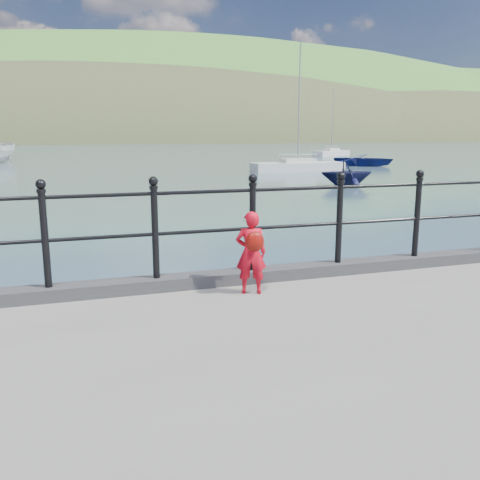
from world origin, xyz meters
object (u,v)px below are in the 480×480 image
object	(u,v)px
child	(251,252)
launch_navy	(347,172)
sailboat_near	(298,167)
railing	(205,219)
sailboat_far	(331,153)
launch_blue	(364,160)

from	to	relation	value
child	launch_navy	distance (m)	23.50
launch_navy	sailboat_near	distance (m)	11.51
railing	launch_navy	size ratio (longest dim) A/B	6.24
sailboat_near	child	bearing A→B (deg)	-115.65
railing	sailboat_far	size ratio (longest dim) A/B	1.99
railing	child	distance (m)	0.71
child	launch_blue	size ratio (longest dim) A/B	0.18
sailboat_near	sailboat_far	bearing A→B (deg)	56.84
sailboat_near	launch_navy	bearing A→B (deg)	-101.11
launch_blue	sailboat_near	world-z (taller)	sailboat_near
child	sailboat_far	distance (m)	65.39
railing	launch_navy	world-z (taller)	railing
launch_navy	sailboat_near	size ratio (longest dim) A/B	0.29
sailboat_far	child	bearing A→B (deg)	-145.86
railing	sailboat_near	bearing A→B (deg)	63.77
launch_navy	sailboat_near	world-z (taller)	sailboat_near
sailboat_far	launch_navy	bearing A→B (deg)	-143.90
child	sailboat_near	world-z (taller)	sailboat_near
railing	sailboat_far	world-z (taller)	sailboat_far
railing	launch_navy	xyz separation A→B (m)	(12.98, 19.38, -1.06)
railing	launch_navy	distance (m)	23.35
child	sailboat_near	distance (m)	34.47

